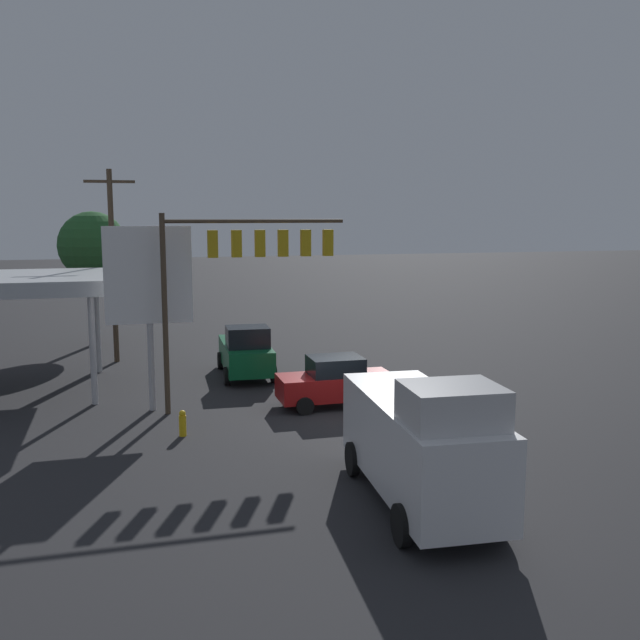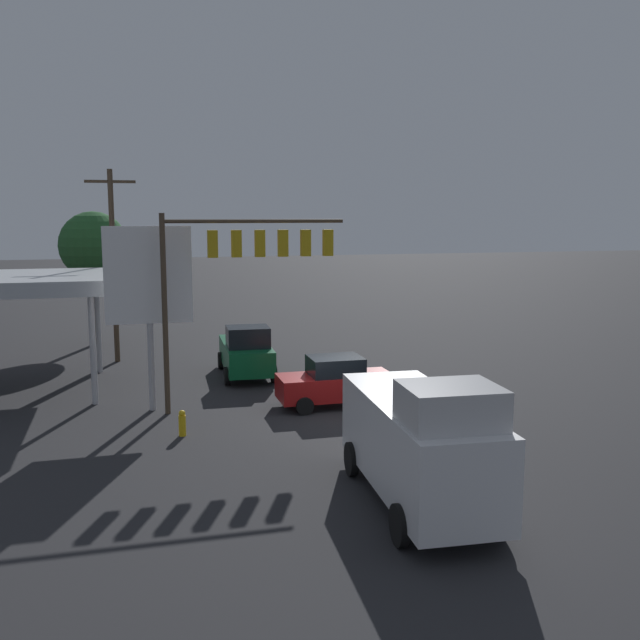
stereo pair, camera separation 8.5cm
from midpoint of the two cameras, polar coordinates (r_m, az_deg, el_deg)
name	(u,v)px [view 1 (the left image)]	position (r m, az deg, el deg)	size (l,w,h in m)	color
ground_plane	(334,413)	(26.64, 1.06, -7.49)	(200.00, 200.00, 0.00)	#262628
traffic_signal_assembly	(244,258)	(26.60, -6.16, 4.96)	(6.83, 0.43, 7.37)	#473828
utility_pole	(113,261)	(36.59, -16.31, 4.53)	(2.40, 0.26, 9.49)	#473828
price_sign	(148,281)	(26.97, -13.66, 3.08)	(3.17, 0.27, 6.90)	#B7B7BC
delivery_truck	(421,441)	(18.25, 7.98, -9.57)	(2.91, 6.94, 3.58)	silver
sedan_waiting	(335,382)	(27.45, 1.15, -4.96)	(4.41, 2.09, 1.93)	maroon
pickup_parked	(246,352)	(32.56, -6.03, -2.58)	(2.45, 5.29, 2.40)	#0C592D
street_tree	(93,246)	(42.11, -17.78, 5.64)	(3.82, 3.82, 7.49)	#4C331E
fire_hydrant	(183,423)	(24.37, -11.04, -8.11)	(0.24, 0.24, 0.88)	gold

